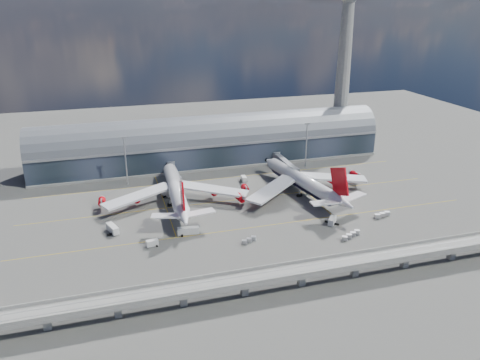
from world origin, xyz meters
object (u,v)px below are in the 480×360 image
object	(u,v)px
floodlight_mast_right	(306,144)
cargo_train_2	(382,215)
service_truck_2	(188,231)
airliner_left	(176,191)
service_truck_1	(152,243)
service_truck_5	(166,194)
control_tower	(344,66)
cargo_train_0	(249,240)
floodlight_mast_left	(126,160)
service_truck_4	(244,179)
service_truck_3	(332,221)
cargo_train_1	(351,235)
service_truck_0	(113,229)
airliner_right	(303,182)

from	to	relation	value
floodlight_mast_right	cargo_train_2	xyz separation A→B (m)	(5.31, -71.47, -12.65)
floodlight_mast_right	service_truck_2	world-z (taller)	floodlight_mast_right
airliner_left	service_truck_1	distance (m)	40.98
service_truck_5	cargo_train_2	size ratio (longest dim) A/B	0.62
control_tower	cargo_train_0	size ratio (longest dim) A/B	14.36
airliner_left	service_truck_2	size ratio (longest dim) A/B	8.35
airliner_left	cargo_train_2	world-z (taller)	airliner_left
floodlight_mast_left	floodlight_mast_right	size ratio (longest dim) A/B	1.00
service_truck_1	cargo_train_0	distance (m)	37.84
service_truck_4	cargo_train_2	bearing A→B (deg)	-47.33
service_truck_3	cargo_train_1	bearing A→B (deg)	-42.17
service_truck_0	cargo_train_0	size ratio (longest dim) A/B	1.15
airliner_right	cargo_train_1	bearing A→B (deg)	-99.81
service_truck_4	cargo_train_0	size ratio (longest dim) A/B	0.70
floodlight_mast_right	service_truck_4	bearing A→B (deg)	-162.46
floodlight_mast_left	service_truck_4	size ratio (longest dim) A/B	5.11
cargo_train_0	cargo_train_2	xyz separation A→B (m)	(63.34, 5.32, 0.14)
control_tower	floodlight_mast_left	distance (m)	143.01
service_truck_1	cargo_train_2	xyz separation A→B (m)	(100.44, -2.12, -0.36)
floodlight_mast_left	service_truck_3	world-z (taller)	floodlight_mast_left
airliner_right	cargo_train_2	size ratio (longest dim) A/B	8.61
floodlight_mast_left	cargo_train_0	xyz separation A→B (m)	(41.97, -76.80, -12.79)
floodlight_mast_left	airliner_right	distance (m)	90.57
service_truck_4	service_truck_5	world-z (taller)	service_truck_4
service_truck_1	service_truck_5	world-z (taller)	service_truck_1
airliner_right	service_truck_0	size ratio (longest dim) A/B	8.99
cargo_train_1	service_truck_0	bearing A→B (deg)	96.10
floodlight_mast_left	service_truck_2	bearing A→B (deg)	-72.43
airliner_right	service_truck_3	bearing A→B (deg)	-102.57
airliner_right	cargo_train_2	bearing A→B (deg)	-66.56
service_truck_0	cargo_train_0	bearing A→B (deg)	-45.71
cargo_train_2	service_truck_1	bearing A→B (deg)	101.75
cargo_train_0	airliner_right	bearing A→B (deg)	-20.76
cargo_train_2	cargo_train_1	bearing A→B (deg)	132.98
airliner_left	cargo_train_2	distance (m)	93.89
floodlight_mast_right	airliner_right	xyz separation A→B (m)	(-17.64, -36.94, -7.51)
service_truck_1	service_truck_2	world-z (taller)	service_truck_2
service_truck_3	airliner_right	bearing A→B (deg)	127.83
airliner_right	service_truck_4	size ratio (longest dim) A/B	14.73
service_truck_2	cargo_train_1	world-z (taller)	service_truck_2
service_truck_0	service_truck_2	size ratio (longest dim) A/B	0.92
floodlight_mast_right	service_truck_4	world-z (taller)	floodlight_mast_right
floodlight_mast_right	cargo_train_2	size ratio (longest dim) A/B	2.98
floodlight_mast_left	service_truck_2	xyz separation A→B (m)	(20.15, -63.64, -11.99)
service_truck_2	floodlight_mast_right	bearing A→B (deg)	-45.16
service_truck_1	service_truck_3	xyz separation A→B (m)	(76.04, -2.12, 0.14)
service_truck_0	service_truck_1	size ratio (longest dim) A/B	1.71
airliner_left	service_truck_3	world-z (taller)	airliner_left
service_truck_2	service_truck_3	bearing A→B (deg)	-91.06
cargo_train_0	cargo_train_1	distance (m)	41.42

